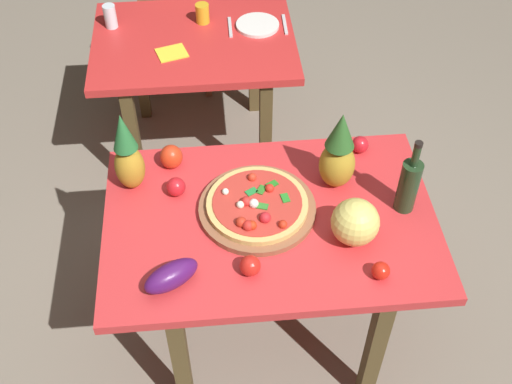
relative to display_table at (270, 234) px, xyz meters
name	(u,v)px	position (x,y,z in m)	size (l,w,h in m)	color
ground_plane	(268,324)	(0.00, 0.00, -0.65)	(10.00, 10.00, 0.00)	gray
display_table	(270,234)	(0.00, 0.00, 0.00)	(1.24, 0.83, 0.74)	brown
background_table	(195,57)	(-0.26, 1.21, -0.02)	(1.01, 0.76, 0.74)	brown
dining_chair	(179,19)	(-0.35, 1.82, -0.16)	(0.46, 0.46, 0.85)	brown
pizza_board	(257,209)	(-0.05, 0.04, 0.11)	(0.44, 0.44, 0.03)	brown
pizza	(257,205)	(-0.05, 0.03, 0.13)	(0.38, 0.38, 0.06)	#DFB565
wine_bottle	(409,185)	(0.51, 0.01, 0.21)	(0.08, 0.08, 0.33)	#21391E
pineapple_left	(338,154)	(0.27, 0.16, 0.25)	(0.14, 0.14, 0.35)	#AD8927
pineapple_right	(128,156)	(-0.51, 0.22, 0.25)	(0.11, 0.11, 0.35)	#B48827
melon	(355,222)	(0.29, -0.12, 0.18)	(0.17, 0.17, 0.17)	#DFD168
bell_pepper	(171,157)	(-0.36, 0.32, 0.14)	(0.09, 0.09, 0.10)	red
eggplant	(171,276)	(-0.36, -0.26, 0.14)	(0.20, 0.09, 0.09)	#481559
tomato_beside_pepper	(360,145)	(0.40, 0.33, 0.13)	(0.07, 0.07, 0.07)	red
tomato_near_board	(381,271)	(0.35, -0.30, 0.12)	(0.06, 0.06, 0.06)	red
tomato_at_corner	(176,187)	(-0.35, 0.16, 0.13)	(0.07, 0.07, 0.07)	red
tomato_by_bottle	(250,266)	(-0.10, -0.24, 0.13)	(0.07, 0.07, 0.07)	red
drinking_glass_juice	(202,13)	(-0.20, 1.36, 0.14)	(0.07, 0.07, 0.10)	gold
drinking_glass_water	(110,16)	(-0.67, 1.35, 0.15)	(0.06, 0.06, 0.12)	silver
dinner_plate	(258,25)	(0.07, 1.29, 0.10)	(0.22, 0.22, 0.02)	white
fork_utensil	(230,27)	(-0.07, 1.29, 0.10)	(0.02, 0.18, 0.01)	silver
knife_utensil	(285,24)	(0.21, 1.29, 0.10)	(0.02, 0.18, 0.01)	silver
napkin_folded	(172,53)	(-0.36, 1.09, 0.10)	(0.14, 0.12, 0.01)	yellow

